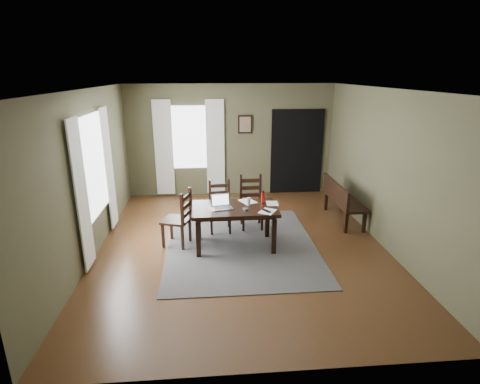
{
  "coord_description": "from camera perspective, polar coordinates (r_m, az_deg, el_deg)",
  "views": [
    {
      "loc": [
        -0.54,
        -6.06,
        2.95
      ],
      "look_at": [
        0.0,
        0.3,
        0.9
      ],
      "focal_mm": 28.0,
      "sensor_mm": 36.0,
      "label": 1
    }
  ],
  "objects": [
    {
      "name": "curtain_back_left",
      "position": [
        9.24,
        -11.55,
        6.52
      ],
      "size": [
        0.44,
        0.03,
        2.3
      ],
      "color": "silver",
      "rests_on": "ground"
    },
    {
      "name": "doorway_back",
      "position": [
        9.49,
        8.65,
        6.05
      ],
      "size": [
        1.3,
        0.03,
        2.1
      ],
      "color": "black",
      "rests_on": "ground"
    },
    {
      "name": "paper_b",
      "position": [
        6.25,
        4.23,
        -2.94
      ],
      "size": [
        0.35,
        0.37,
        0.0
      ],
      "primitive_type": "cube",
      "rotation": [
        0.0,
        0.0,
        -0.55
      ],
      "color": "white",
      "rests_on": "dining_table"
    },
    {
      "name": "tv_remote",
      "position": [
        6.25,
        4.06,
        -2.88
      ],
      "size": [
        0.14,
        0.19,
        0.02
      ],
      "primitive_type": "cube",
      "rotation": [
        0.0,
        0.0,
        0.54
      ],
      "color": "black",
      "rests_on": "dining_table"
    },
    {
      "name": "paper_a",
      "position": [
        6.4,
        -3.92,
        -2.44
      ],
      "size": [
        0.32,
        0.36,
        0.0
      ],
      "primitive_type": "cube",
      "rotation": [
        0.0,
        0.0,
        0.36
      ],
      "color": "white",
      "rests_on": "dining_table"
    },
    {
      "name": "paper_c",
      "position": [
        6.71,
        1.15,
        -1.42
      ],
      "size": [
        0.35,
        0.38,
        0.0
      ],
      "primitive_type": "cube",
      "rotation": [
        0.0,
        0.0,
        0.44
      ],
      "color": "white",
      "rests_on": "dining_table"
    },
    {
      "name": "curtain_left_far",
      "position": [
        7.54,
        -19.33,
        3.36
      ],
      "size": [
        0.03,
        0.48,
        2.3
      ],
      "color": "silver",
      "rests_on": "ground"
    },
    {
      "name": "computer_mouse",
      "position": [
        6.28,
        0.83,
        -2.64
      ],
      "size": [
        0.08,
        0.11,
        0.03
      ],
      "primitive_type": "cube",
      "rotation": [
        0.0,
        0.0,
        0.28
      ],
      "color": "#3F3F42",
      "rests_on": "dining_table"
    },
    {
      "name": "water_bottle",
      "position": [
        6.61,
        3.52,
        -0.82
      ],
      "size": [
        0.07,
        0.07,
        0.22
      ],
      "rotation": [
        0.0,
        0.0,
        0.13
      ],
      "color": "#AA130D",
      "rests_on": "dining_table"
    },
    {
      "name": "drinking_glass",
      "position": [
        6.49,
        1.32,
        -1.46
      ],
      "size": [
        0.08,
        0.08,
        0.14
      ],
      "primitive_type": "cylinder",
      "rotation": [
        0.0,
        0.0,
        0.24
      ],
      "color": "silver",
      "rests_on": "dining_table"
    },
    {
      "name": "curtain_left_near",
      "position": [
        6.03,
        -22.99,
        -0.55
      ],
      "size": [
        0.03,
        0.48,
        2.3
      ],
      "color": "silver",
      "rests_on": "ground"
    },
    {
      "name": "room_shell",
      "position": [
        6.19,
        0.24,
        7.12
      ],
      "size": [
        5.02,
        6.02,
        2.71
      ],
      "color": "#4D4C32",
      "rests_on": "ground"
    },
    {
      "name": "window_back",
      "position": [
        9.17,
        -7.73,
        8.23
      ],
      "size": [
        1.0,
        0.01,
        1.5
      ],
      "color": "white",
      "rests_on": "ground"
    },
    {
      "name": "chair_back_right",
      "position": [
        7.36,
        1.74,
        -1.6
      ],
      "size": [
        0.45,
        0.45,
        1.03
      ],
      "rotation": [
        0.0,
        0.0,
        0.01
      ],
      "color": "black",
      "rests_on": "rug"
    },
    {
      "name": "bench",
      "position": [
        7.94,
        15.18,
        -0.85
      ],
      "size": [
        0.47,
        1.47,
        0.83
      ],
      "rotation": [
        0.0,
        0.0,
        1.57
      ],
      "color": "black",
      "rests_on": "ground"
    },
    {
      "name": "curtain_back_right",
      "position": [
        9.17,
        -3.78,
        6.77
      ],
      "size": [
        0.44,
        0.03,
        2.3
      ],
      "color": "silver",
      "rests_on": "ground"
    },
    {
      "name": "framed_picture",
      "position": [
        9.15,
        0.79,
        10.27
      ],
      "size": [
        0.34,
        0.03,
        0.44
      ],
      "color": "black",
      "rests_on": "ground"
    },
    {
      "name": "window_left",
      "position": [
        6.72,
        -21.44,
        3.66
      ],
      "size": [
        0.01,
        1.3,
        1.7
      ],
      "color": "white",
      "rests_on": "ground"
    },
    {
      "name": "chair_end",
      "position": [
        6.65,
        -9.28,
        -4.06
      ],
      "size": [
        0.56,
        0.56,
        1.02
      ],
      "rotation": [
        0.0,
        0.0,
        -1.89
      ],
      "color": "black",
      "rests_on": "rug"
    },
    {
      "name": "chair_back_left",
      "position": [
        7.21,
        -3.07,
        -2.28
      ],
      "size": [
        0.43,
        0.44,
        0.97
      ],
      "rotation": [
        0.0,
        0.0,
        0.01
      ],
      "color": "black",
      "rests_on": "rug"
    },
    {
      "name": "rug",
      "position": [
        6.76,
        0.22,
        -8.01
      ],
      "size": [
        2.6,
        3.2,
        0.01
      ],
      "color": "#424242",
      "rests_on": "ground"
    },
    {
      "name": "ground",
      "position": [
        6.77,
        0.22,
        -8.1
      ],
      "size": [
        5.0,
        6.0,
        0.01
      ],
      "color": "#492C16"
    },
    {
      "name": "laptop",
      "position": [
        6.4,
        -2.86,
        -1.87
      ],
      "size": [
        0.38,
        0.33,
        0.23
      ],
      "rotation": [
        0.0,
        0.0,
        0.22
      ],
      "color": "#B7B7BC",
      "rests_on": "dining_table"
    },
    {
      "name": "paper_d",
      "position": [
        6.63,
        4.92,
        -1.74
      ],
      "size": [
        0.22,
        0.28,
        0.0
      ],
      "primitive_type": "cube",
      "rotation": [
        0.0,
        0.0,
        -0.07
      ],
      "color": "white",
      "rests_on": "dining_table"
    },
    {
      "name": "dining_table",
      "position": [
        6.46,
        -0.81,
        -3.07
      ],
      "size": [
        1.47,
        0.89,
        0.73
      ],
      "rotation": [
        0.0,
        0.0,
        0.01
      ],
      "color": "black",
      "rests_on": "rug"
    }
  ]
}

